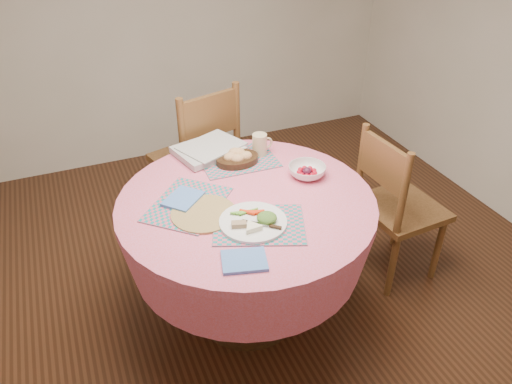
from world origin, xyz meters
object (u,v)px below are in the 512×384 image
chair_back (199,156)px  bread_bowl (237,157)px  chair_right (395,204)px  dining_table (247,232)px  wicker_trivet (204,214)px  latte_mug (260,144)px  dinner_plate (255,221)px  fruit_bowl (307,171)px

chair_back → bread_bowl: bearing=80.2°
chair_right → chair_back: size_ratio=0.91×
dining_table → wicker_trivet: (-0.22, -0.04, 0.20)m
wicker_trivet → latte_mug: latte_mug is taller
bread_bowl → dining_table: bearing=-104.0°
chair_right → dinner_plate: 1.00m
dinner_plate → fruit_bowl: (0.40, 0.28, 0.01)m
dining_table → latte_mug: bearing=58.5°
dinner_plate → fruit_bowl: fruit_bowl is taller
latte_mug → fruit_bowl: size_ratio=0.49×
latte_mug → fruit_bowl: 0.33m
dining_table → wicker_trivet: size_ratio=4.13×
chair_back → wicker_trivet: chair_back is taller
chair_right → fruit_bowl: bearing=77.3°
dining_table → wicker_trivet: wicker_trivet is taller
bread_bowl → fruit_bowl: bearing=-42.9°
dining_table → chair_right: bearing=-0.3°
dining_table → bread_bowl: bread_bowl is taller
fruit_bowl → latte_mug: bearing=113.9°
bread_bowl → fruit_bowl: bread_bowl is taller
dining_table → wicker_trivet: bearing=-169.9°
bread_bowl → fruit_bowl: size_ratio=0.96×
wicker_trivet → bread_bowl: (0.31, 0.38, 0.03)m
dinner_plate → latte_mug: (0.27, 0.58, 0.04)m
dinner_plate → dining_table: bearing=79.0°
latte_mug → fruit_bowl: (0.13, -0.30, -0.04)m
wicker_trivet → dinner_plate: bearing=-40.5°
chair_right → dinner_plate: (-0.94, -0.19, 0.28)m
dining_table → chair_right: 0.90m
dinner_plate → bread_bowl: size_ratio=1.31×
chair_right → fruit_bowl: 0.61m
chair_right → chair_back: 1.24m
wicker_trivet → latte_mug: 0.62m
dining_table → bread_bowl: 0.42m
bread_bowl → wicker_trivet: bearing=-129.1°
latte_mug → dining_table: bearing=-121.5°
dining_table → fruit_bowl: (0.36, 0.08, 0.22)m
chair_right → fruit_bowl: size_ratio=3.88×
dinner_plate → wicker_trivet: bearing=139.5°
chair_right → bread_bowl: (-0.81, 0.34, 0.30)m
chair_right → latte_mug: chair_right is taller
dining_table → dinner_plate: (-0.04, -0.20, 0.21)m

